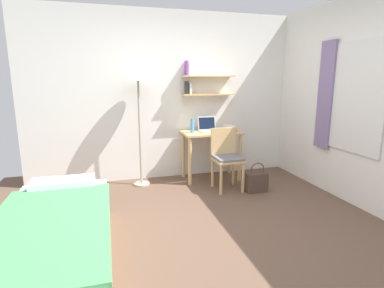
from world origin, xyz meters
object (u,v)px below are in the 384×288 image
Objects in this scene: laptop at (208,127)px; desk_chair at (226,156)px; handbag at (257,182)px; standing_lamp at (138,79)px; desk at (211,142)px; water_bottle at (192,126)px; bed at (53,244)px; book_stack at (230,129)px.

desk_chair is at bearing -80.91° from laptop.
laptop is at bearing 118.42° from handbag.
standing_lamp reaches higher than laptop.
desk is 0.97m from handbag.
water_bottle is (-0.28, -0.10, 0.05)m from laptop.
bed is 2.84m from desk.
standing_lamp is 4.12× the size of handbag.
handbag is at bearing -77.78° from book_stack.
book_stack is (0.59, -0.07, -0.06)m from water_bottle.
desk_chair is 0.72m from water_bottle.
standing_lamp is 1.06m from water_bottle.
bed is at bearing -131.88° from water_bottle.
water_bottle is at bearing 0.29° from standing_lamp.
water_bottle reaches higher than handbag.
desk is 0.41m from water_bottle.
desk reaches higher than bed.
desk_chair is at bearing 34.55° from bed.
bed is 8.30× the size of book_stack.
handbag is at bearing -59.96° from desk.
desk_chair is (0.07, -0.48, -0.11)m from desk.
desk_chair is at bearing -82.20° from desk.
water_bottle reaches higher than desk_chair.
bed is at bearing -141.20° from book_stack.
handbag is at bearing -25.84° from standing_lamp.
book_stack is at bearing 62.58° from desk_chair.
desk_chair is 1.67m from standing_lamp.
bed is 2.34× the size of desk_chair.
standing_lamp is 8.10× the size of water_bottle.
bed is at bearing -134.78° from laptop.
standing_lamp is 7.16× the size of book_stack.
desk_chair reaches higher than book_stack.
desk_chair is 0.57m from book_stack.
water_bottle is (-0.31, 0.01, 0.28)m from desk.
laptop is at bearing 105.02° from desk.
bed is at bearing -136.64° from desk.
water_bottle is 0.51× the size of handbag.
book_stack is at bearing -12.06° from desk.
bed is at bearing -154.38° from handbag.
bed is 3.04m from book_stack.
desk is at bearing -0.99° from water_bottle.
standing_lamp reaches higher than handbag.
book_stack is (1.39, -0.06, -0.76)m from standing_lamp.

